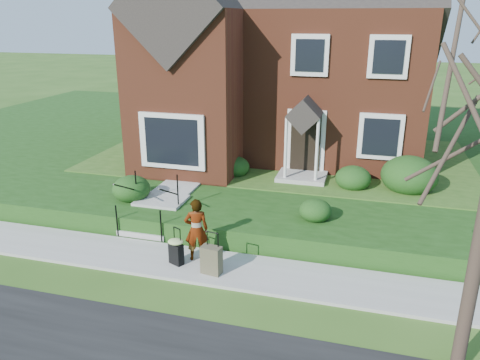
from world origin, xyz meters
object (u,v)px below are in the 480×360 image
(front_steps, at_px, (155,211))
(suitcase_olive, at_px, (211,260))
(woman, at_px, (196,230))
(suitcase_black, at_px, (176,250))

(front_steps, bearing_deg, suitcase_olive, -41.42)
(woman, bearing_deg, front_steps, -62.88)
(woman, xyz_separation_m, suitcase_olive, (0.56, -0.54, -0.45))
(suitcase_black, xyz_separation_m, suitcase_olive, (0.96, -0.19, -0.02))
(suitcase_black, bearing_deg, woman, 65.60)
(front_steps, distance_m, woman, 2.52)
(suitcase_black, distance_m, suitcase_olive, 0.98)
(suitcase_olive, bearing_deg, suitcase_black, 177.86)
(front_steps, xyz_separation_m, suitcase_black, (1.49, -1.98, -0.03))
(suitcase_olive, bearing_deg, woman, 144.81)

